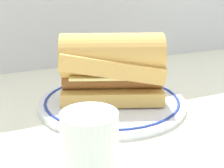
{
  "coord_description": "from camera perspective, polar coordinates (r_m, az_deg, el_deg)",
  "views": [
    {
      "loc": [
        -0.2,
        -0.5,
        0.25
      ],
      "look_at": [
        0.02,
        0.03,
        0.04
      ],
      "focal_mm": 50.27,
      "sensor_mm": 36.0,
      "label": 1
    }
  ],
  "objects": [
    {
      "name": "ground_plane",
      "position": [
        0.6,
        -1.14,
        -5.17
      ],
      "size": [
        1.5,
        1.5,
        0.0
      ],
      "primitive_type": "plane",
      "color": "#E8E9CA"
    },
    {
      "name": "plate",
      "position": [
        0.62,
        -0.0,
        -3.23
      ],
      "size": [
        0.29,
        0.29,
        0.01
      ],
      "color": "white",
      "rests_on": "ground_plane"
    },
    {
      "name": "sausage_sandwich",
      "position": [
        0.6,
        -0.0,
        3.19
      ],
      "size": [
        0.22,
        0.16,
        0.13
      ],
      "rotation": [
        0.0,
        0.0,
        -0.37
      ],
      "color": "#D9A952",
      "rests_on": "plate"
    },
    {
      "name": "drinking_glass",
      "position": [
        0.37,
        -3.97,
        -13.39
      ],
      "size": [
        0.07,
        0.07,
        0.1
      ],
      "color": "silver",
      "rests_on": "ground_plane"
    }
  ]
}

